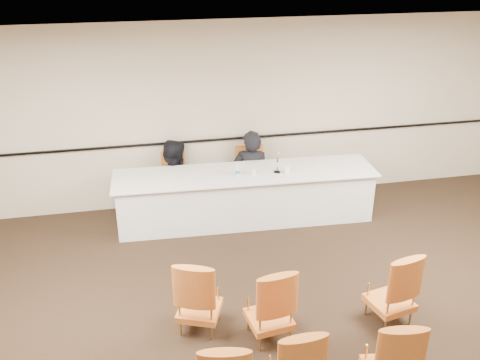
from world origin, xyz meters
name	(u,v)px	position (x,y,z in m)	size (l,w,h in m)	color
ceiling	(313,86)	(0.00, 0.00, 3.00)	(10.00, 10.00, 0.00)	white
wall_back	(227,115)	(0.00, 4.00, 1.50)	(10.00, 0.04, 3.00)	beige
wall_rail	(227,139)	(0.00, 3.96, 1.10)	(9.80, 0.04, 0.03)	black
panel_table	(245,196)	(0.14, 3.20, 0.41)	(4.05, 0.93, 0.81)	silver
panelist_main	(251,180)	(0.36, 3.78, 0.41)	(0.64, 0.42, 1.74)	black
panelist_main_chair	(251,176)	(0.36, 3.78, 0.47)	(0.50, 0.50, 0.95)	#C27A22
panelist_second	(174,190)	(-0.93, 3.83, 0.32)	(0.85, 0.66, 1.75)	black
panelist_second_chair	(173,182)	(-0.93, 3.83, 0.47)	(0.50, 0.50, 0.95)	#C27A22
papers	(268,172)	(0.48, 3.16, 0.81)	(0.30, 0.22, 0.00)	silver
microphone	(277,164)	(0.62, 3.11, 0.95)	(0.10, 0.21, 0.29)	black
water_bottle	(237,169)	(0.00, 3.12, 0.92)	(0.07, 0.07, 0.21)	teal
drinking_glass	(254,172)	(0.25, 3.10, 0.86)	(0.06, 0.06, 0.10)	white
coffee_cup	(287,170)	(0.76, 3.05, 0.87)	(0.08, 0.08, 0.12)	white
aud_chair_front_left	(199,294)	(-0.93, 0.77, 0.47)	(0.50, 0.50, 0.95)	#C27A22
aud_chair_front_mid	(269,302)	(-0.19, 0.46, 0.47)	(0.50, 0.50, 0.95)	#C27A22
aud_chair_front_right	(392,286)	(1.26, 0.46, 0.47)	(0.50, 0.50, 0.95)	#C27A22
aud_chair_back_right	(391,355)	(0.75, -0.57, 0.47)	(0.50, 0.50, 0.95)	#C27A22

